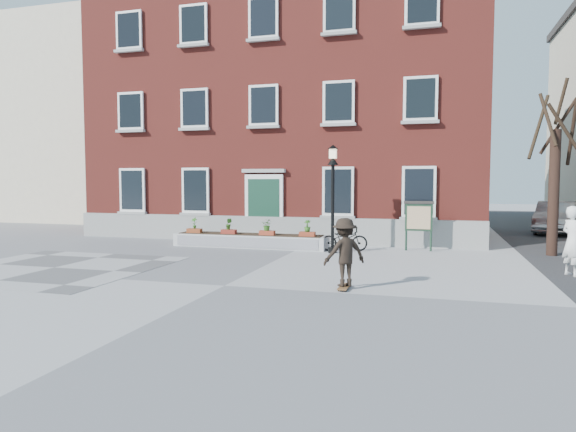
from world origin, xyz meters
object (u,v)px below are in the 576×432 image
(bicycle, at_px, (344,239))
(skateboarder, at_px, (345,252))
(bystander, at_px, (573,241))
(notice_board, at_px, (419,217))
(lamp_post, at_px, (333,183))

(bicycle, distance_m, skateboarder, 6.78)
(bystander, height_order, skateboarder, bystander)
(bicycle, height_order, bystander, bystander)
(bystander, distance_m, skateboarder, 6.73)
(bicycle, bearing_deg, notice_board, -86.50)
(lamp_post, xyz_separation_m, notice_board, (2.99, 1.43, -1.28))
(notice_board, bearing_deg, skateboarder, -101.19)
(bicycle, relative_size, skateboarder, 1.00)
(lamp_post, bearing_deg, skateboarder, -76.01)
(lamp_post, distance_m, notice_board, 3.56)
(bicycle, xyz_separation_m, bystander, (6.94, -3.17, 0.51))
(bicycle, distance_m, bystander, 7.65)
(bicycle, height_order, skateboarder, skateboarder)
(notice_board, bearing_deg, bystander, -43.23)
(skateboarder, bearing_deg, lamp_post, 103.99)
(bicycle, distance_m, notice_board, 2.91)
(notice_board, relative_size, skateboarder, 1.08)
(notice_board, distance_m, skateboarder, 7.65)
(bystander, bearing_deg, skateboarder, 92.45)
(bystander, bearing_deg, notice_board, 18.01)
(bicycle, bearing_deg, lamp_post, 137.53)
(skateboarder, bearing_deg, bicycle, 100.12)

